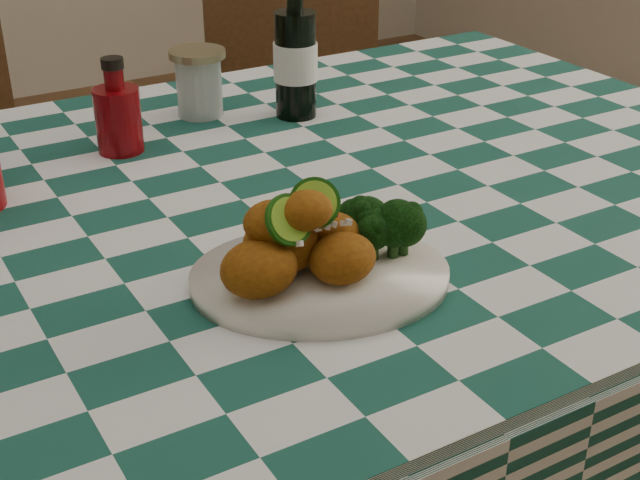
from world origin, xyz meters
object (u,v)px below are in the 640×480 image
ketchup_bottle (117,106)px  beer_bottle (295,43)px  wooden_chair_right (305,181)px  fried_chicken_pile (302,234)px  plate (320,277)px  dining_table (252,435)px  mason_jar (199,83)px

ketchup_bottle → beer_bottle: size_ratio=0.59×
beer_bottle → wooden_chair_right: beer_bottle is taller
beer_bottle → fried_chicken_pile: bearing=-118.4°
plate → fried_chicken_pile: size_ratio=1.84×
dining_table → fried_chicken_pile: size_ratio=10.77×
ketchup_bottle → plate: bearing=-83.5°
wooden_chair_right → dining_table: bearing=-104.3°
plate → fried_chicken_pile: 0.06m
plate → beer_bottle: size_ratio=1.19×
ketchup_bottle → mason_jar: bearing=27.3°
ketchup_bottle → mason_jar: size_ratio=1.30×
fried_chicken_pile → wooden_chair_right: bearing=60.4°
dining_table → beer_bottle: bearing=48.2°
dining_table → plate: size_ratio=5.86×
fried_chicken_pile → wooden_chair_right: (0.53, 0.92, -0.41)m
dining_table → fried_chicken_pile: fried_chicken_pile is taller
plate → ketchup_bottle: ketchup_bottle is taller
dining_table → wooden_chair_right: 0.84m
mason_jar → ketchup_bottle: bearing=-152.7°
fried_chicken_pile → beer_bottle: (0.26, 0.49, 0.05)m
dining_table → plate: bearing=-95.2°
mason_jar → wooden_chair_right: (0.39, 0.35, -0.40)m
ketchup_bottle → mason_jar: ketchup_bottle is taller
plate → ketchup_bottle: size_ratio=2.02×
beer_bottle → dining_table: bearing=-131.8°
ketchup_bottle → wooden_chair_right: bearing=38.2°
mason_jar → beer_bottle: size_ratio=0.45×
ketchup_bottle → mason_jar: (0.16, 0.09, -0.02)m
mason_jar → plate: bearing=-100.9°
wooden_chair_right → ketchup_bottle: bearing=-120.9°
ketchup_bottle → wooden_chair_right: 0.82m
dining_table → beer_bottle: beer_bottle is taller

